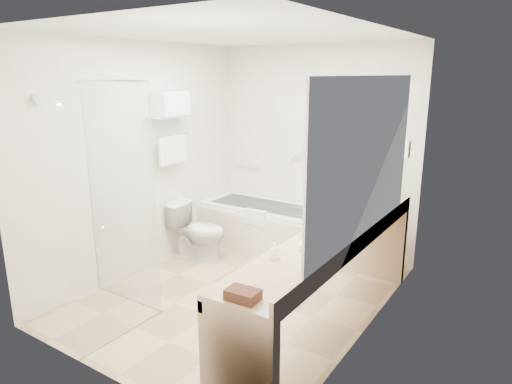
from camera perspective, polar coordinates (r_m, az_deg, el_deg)
The scene contains 25 objects.
floor at distance 4.74m, azimuth -2.04°, elevation -12.57°, with size 3.20×3.20×0.00m, color tan.
ceiling at distance 4.23m, azimuth -2.37°, elevation 19.17°, with size 2.60×3.20×0.10m, color silver.
wall_back at distance 5.67m, azimuth 7.28°, elevation 5.23°, with size 2.60×0.10×2.50m, color silver.
wall_front at distance 3.19m, azimuth -19.13°, elevation -2.86°, with size 2.60×0.10×2.50m, color silver.
wall_left at distance 5.16m, azimuth -14.05°, elevation 3.99°, with size 0.10×3.20×2.50m, color silver.
wall_right at distance 3.73m, azimuth 14.29°, elevation -0.03°, with size 0.10×3.20×2.50m, color silver.
bathtub at distance 5.84m, azimuth 0.98°, elevation -4.26°, with size 1.60×0.73×0.59m.
grab_bar_short at distance 6.16m, azimuth -0.94°, elevation 3.25°, with size 0.03×0.03×0.40m, color silver.
grab_bar_long at distance 5.65m, azimuth 6.64°, elevation 5.22°, with size 0.03×0.03×0.60m, color silver.
shower_enclosure at distance 4.12m, azimuth -16.95°, elevation -1.50°, with size 0.96×0.91×2.11m.
towel_shelf at distance 5.25m, azimuth -10.58°, elevation 9.90°, with size 0.24×0.55×0.81m.
vanity_counter at distance 3.89m, azimuth 9.11°, elevation -8.66°, with size 0.55×2.70×0.95m.
sink at distance 4.16m, azimuth 11.89°, elevation -4.57°, with size 0.40×0.52×0.14m, color white.
faucet at distance 4.08m, azimuth 13.86°, elevation -3.45°, with size 0.03×0.03×0.14m, color silver.
mirror at distance 3.53m, azimuth 13.63°, elevation 4.19°, with size 0.02×2.00×1.20m, color silver.
hairdryer_unit at distance 4.69m, azimuth 18.17°, elevation 5.14°, with size 0.08×0.10×0.18m, color white.
toilet at distance 5.50m, azimuth -7.19°, elevation -4.88°, with size 0.38×0.69×0.67m, color white.
amenity_basket at distance 2.79m, azimuth -1.65°, elevation -12.72°, with size 0.20×0.13×0.07m, color #402317.
soap_bottle_a at distance 3.36m, azimuth 2.31°, elevation -7.90°, with size 0.06×0.12×0.06m, color white.
soap_bottle_b at distance 3.52m, azimuth 5.91°, elevation -6.64°, with size 0.08×0.11×0.08m, color white.
water_bottle_left at distance 4.20m, azimuth 12.37°, elevation -2.70°, with size 0.06×0.06×0.20m.
water_bottle_mid at distance 4.93m, azimuth 14.26°, elevation -0.33°, with size 0.05×0.05×0.17m.
water_bottle_right at distance 4.88m, azimuth 14.65°, elevation -0.40°, with size 0.06×0.06×0.20m.
drinking_glass_near at distance 4.35m, azimuth 11.98°, elevation -2.75°, with size 0.06×0.06×0.08m, color silver.
drinking_glass_far at distance 4.61m, azimuth 12.10°, elevation -1.72°, with size 0.07×0.07×0.08m, color silver.
Camera 1 is at (2.45, -3.43, 2.17)m, focal length 32.00 mm.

